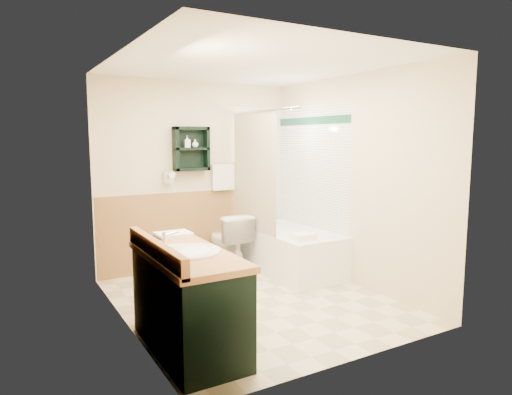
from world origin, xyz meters
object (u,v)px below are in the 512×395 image
Objects in this scene: wall_shelf at (191,149)px; soap_bottle_b at (195,144)px; hair_dryer at (168,177)px; soap_bottle_a at (187,145)px; vanity_book at (146,230)px; bathtub at (290,251)px; vanity at (188,302)px; toilet at (228,242)px.

soap_bottle_b is (0.05, -0.01, 0.06)m from wall_shelf.
soap_bottle_a reaches higher than hair_dryer.
wall_shelf is at bearing 44.38° from vanity_book.
hair_dryer reaches higher than vanity_book.
vanity_book is at bearing -125.50° from soap_bottle_b.
bathtub is 1.80m from soap_bottle_b.
vanity is at bearing -111.73° from soap_bottle_a.
vanity is 0.76m from vanity_book.
wall_shelf is at bearing 145.58° from bathtub.
vanity reaches higher than toilet.
vanity is at bearing -143.75° from bathtub.
soap_bottle_a reaches higher than toilet.
vanity is at bearing -105.57° from hair_dryer.
wall_shelf is 2.57m from vanity.
vanity is 2.60m from soap_bottle_b.
wall_shelf is 2.29× the size of hair_dryer.
bathtub is at bearing -34.42° from wall_shelf.
bathtub is 7.53× the size of vanity_book.
toilet is (0.69, -0.26, -0.84)m from hair_dryer.
soap_bottle_a is at bearing -26.39° from toilet.
vanity_book is (-2.08, -0.86, 0.63)m from bathtub.
bathtub is at bearing -28.76° from hair_dryer.
vanity_book is 1.33× the size of soap_bottle_a.
toilet is at bearing 143.53° from bathtub.
bathtub is at bearing 36.25° from vanity.
wall_shelf reaches higher than vanity_book.
hair_dryer reaches higher than toilet.
soap_bottle_a is at bearing 147.18° from bathtub.
bathtub is 10.00× the size of soap_bottle_a.
vanity_book reaches higher than bathtub.
wall_shelf is 5.34× the size of soap_bottle_b.
vanity is 1.70× the size of toilet.
toilet reaches higher than bathtub.
vanity reaches higher than bathtub.
vanity is at bearing 56.32° from toilet.
bathtub is at bearing 144.12° from toilet.
toilet is at bearing -30.79° from wall_shelf.
vanity is 2.56m from soap_bottle_a.
soap_bottle_a is at bearing -174.89° from wall_shelf.
hair_dryer is 0.54m from soap_bottle_b.
hair_dryer is at bearing 52.95° from vanity_book.
vanity_book is at bearing -115.61° from hair_dryer.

